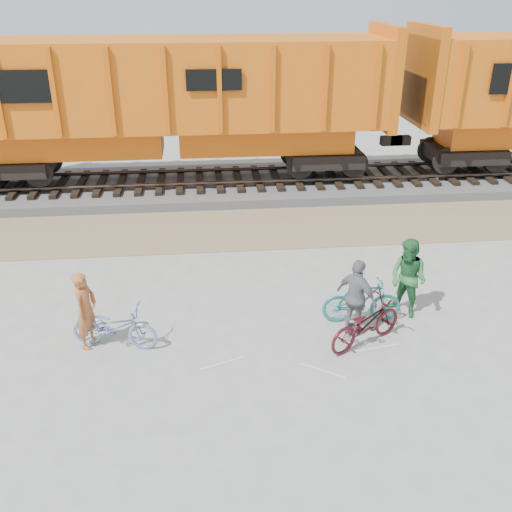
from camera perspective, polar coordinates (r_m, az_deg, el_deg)
The scene contains 11 objects.
ground at distance 11.46m, azimuth 1.47°, elevation -8.03°, with size 120.00×120.00×0.00m, color #9E9E99.
gravel_strip at distance 16.29m, azimuth -0.90°, elevation 2.76°, with size 120.00×3.00×0.02m, color #997E5F.
ballast_bed at distance 19.51m, azimuth -1.79°, elevation 7.13°, with size 120.00×4.00×0.30m, color slate.
track at distance 19.41m, azimuth -1.80°, elevation 8.04°, with size 120.00×2.60×0.24m.
hopper_car_center at distance 18.78m, azimuth -8.75°, elevation 15.13°, with size 14.00×3.13×4.65m.
bicycle_blue at distance 11.27m, azimuth -14.00°, elevation -6.87°, with size 0.59×1.68×0.89m, color #708AC7.
bicycle_teal at distance 11.87m, azimuth 10.53°, elevation -4.44°, with size 0.46×1.62×0.98m, color #1F7778.
bicycle_maroon at distance 11.20m, azimuth 10.92°, elevation -6.65°, with size 0.61×1.75×0.92m, color #481118.
person_solo at distance 11.27m, azimuth -16.64°, elevation -5.21°, with size 0.57×0.37×1.56m, color #AE5B2F.
person_man at distance 12.17m, azimuth 14.96°, elevation -2.18°, with size 0.83×0.64×1.70m, color #296B37.
person_woman at distance 11.32m, azimuth 10.03°, elevation -4.13°, with size 0.95×0.39×1.61m, color slate.
Camera 1 is at (-1.24, -9.45, 6.37)m, focal length 40.00 mm.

